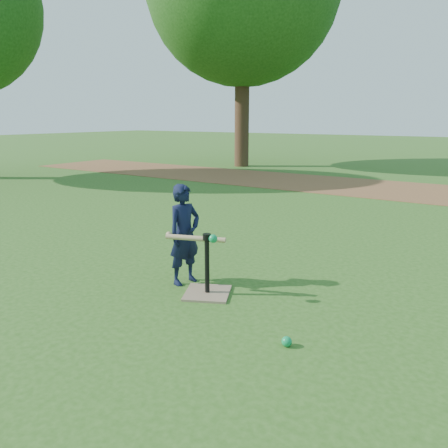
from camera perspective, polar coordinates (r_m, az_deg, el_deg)
The scene contains 6 objects.
ground at distance 4.28m, azimuth 2.32°, elevation -9.55°, with size 80.00×80.00×0.00m, color #285116.
dirt_strip at distance 11.19m, azimuth 22.51°, elevation 4.05°, with size 24.00×3.00×0.01m, color brown.
child at distance 4.50m, azimuth -5.18°, elevation -1.38°, with size 0.38×0.25×1.04m, color black.
wiffle_ball_ground at distance 3.46m, azimuth 8.19°, elevation -14.95°, with size 0.08×0.08×0.08m, color #0C8D4A.
batting_tee at distance 4.31m, azimuth -2.20°, elevation -7.78°, with size 0.57×0.57×0.61m.
swing_action at distance 4.19m, azimuth -3.67°, elevation -1.84°, with size 0.63×0.25×0.13m.
Camera 1 is at (2.01, -3.38, 1.70)m, focal length 35.00 mm.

